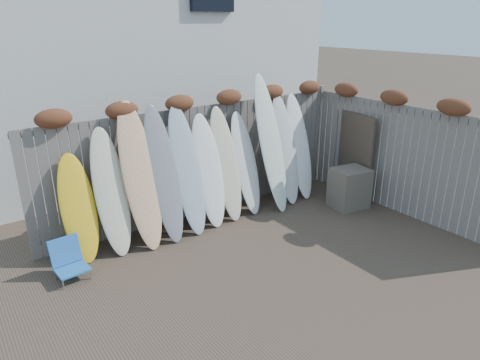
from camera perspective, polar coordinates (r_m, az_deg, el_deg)
ground at (r=6.44m, az=6.41°, el=-11.45°), size 80.00×80.00×0.00m
back_fence at (r=7.75m, az=-4.84°, el=3.89°), size 6.05×0.28×2.24m
right_fence at (r=8.28m, az=21.15°, el=3.35°), size 0.28×4.40×2.24m
house at (r=11.30m, az=-14.66°, el=18.98°), size 8.50×5.50×6.33m
beach_chair at (r=6.52m, az=-21.88°, el=-9.86°), size 0.45×0.48×0.56m
wooden_crate at (r=8.44m, az=14.37°, el=-1.05°), size 0.74×0.65×0.76m
lattice_panel at (r=8.92m, az=14.75°, el=3.28°), size 0.28×1.12×1.70m
surfboard_0 at (r=6.72m, az=-20.75°, el=-3.60°), size 0.54×0.61×1.60m
surfboard_1 at (r=6.74m, az=-16.84°, el=-1.57°), size 0.53×0.71×1.92m
surfboard_2 at (r=6.78m, az=-13.21°, el=0.49°), size 0.55×0.81×2.27m
surfboard_3 at (r=6.93m, az=-10.12°, el=0.70°), size 0.49×0.77×2.16m
surfboard_4 at (r=7.13m, az=-7.05°, el=1.26°), size 0.51×0.75×2.12m
surfboard_5 at (r=7.38m, az=-4.24°, el=1.20°), size 0.56×0.72×1.92m
surfboard_6 at (r=7.59m, az=-1.88°, el=2.10°), size 0.50×0.72×1.99m
surfboard_7 at (r=7.85m, az=0.75°, el=2.22°), size 0.52×0.69×1.85m
surfboard_8 at (r=7.96m, az=4.12°, el=4.83°), size 0.52×0.88×2.49m
surfboard_9 at (r=8.36m, az=6.04°, el=4.02°), size 0.56×0.77×2.07m
surfboard_10 at (r=8.64m, az=7.90°, el=4.42°), size 0.53×0.75×2.05m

